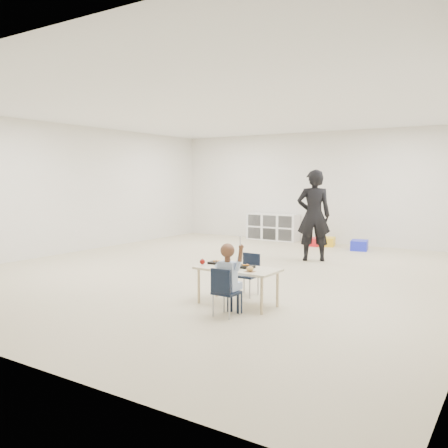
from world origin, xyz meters
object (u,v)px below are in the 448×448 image
Objects in this scene: table at (238,286)px; child at (227,278)px; chair_near at (227,292)px; cubby_shelf at (273,227)px; adult at (314,215)px.

table is 1.17× the size of child.
table is 0.51m from chair_near.
child is 0.66× the size of cubby_shelf.
chair_near is 0.63× the size of child.
cubby_shelf reaches higher than table.
child reaches higher than chair_near.
chair_near is at bearing -72.83° from table.
chair_near is at bearing -67.72° from cubby_shelf.
chair_near is 0.17m from child.
table is at bearing 69.54° from adult.
adult is at bearing -48.86° from cubby_shelf.
table is 3.75m from adult.
cubby_shelf reaches higher than chair_near.
chair_near reaches higher than table.
adult is at bearing 99.11° from child.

